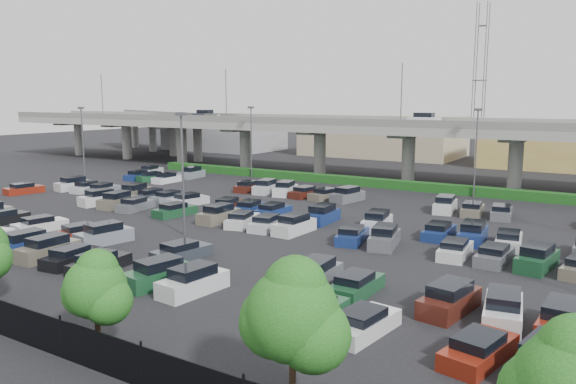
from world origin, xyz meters
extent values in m
plane|color=black|center=(0.00, 0.00, 0.00)|extent=(280.00, 280.00, 0.00)
cube|color=gray|center=(0.00, 32.00, 7.25)|extent=(150.00, 13.00, 1.10)
cube|color=#63635E|center=(0.00, 25.75, 8.30)|extent=(150.00, 0.50, 1.00)
cube|color=#63635E|center=(0.00, 38.25, 8.30)|extent=(150.00, 0.50, 1.00)
cylinder|color=gray|center=(-65.00, 32.00, 3.35)|extent=(1.80, 1.80, 6.70)
cube|color=#63635E|center=(-65.00, 32.00, 6.50)|extent=(2.60, 9.75, 0.50)
cylinder|color=gray|center=(-51.00, 32.00, 3.35)|extent=(1.80, 1.80, 6.70)
cube|color=#63635E|center=(-51.00, 32.00, 6.50)|extent=(2.60, 9.75, 0.50)
cylinder|color=gray|center=(-37.00, 32.00, 3.35)|extent=(1.80, 1.80, 6.70)
cube|color=#63635E|center=(-37.00, 32.00, 6.50)|extent=(2.60, 9.75, 0.50)
cylinder|color=gray|center=(-23.00, 32.00, 3.35)|extent=(1.80, 1.80, 6.70)
cube|color=#63635E|center=(-23.00, 32.00, 6.50)|extent=(2.60, 9.75, 0.50)
cylinder|color=gray|center=(-9.00, 32.00, 3.35)|extent=(1.80, 1.80, 6.70)
cube|color=#63635E|center=(-9.00, 32.00, 6.50)|extent=(2.60, 9.75, 0.50)
cylinder|color=gray|center=(5.00, 32.00, 3.35)|extent=(1.80, 1.80, 6.70)
cube|color=#63635E|center=(5.00, 32.00, 6.50)|extent=(2.60, 9.75, 0.50)
cylinder|color=gray|center=(19.00, 32.00, 3.35)|extent=(1.80, 1.80, 6.70)
cube|color=#63635E|center=(19.00, 32.00, 6.50)|extent=(2.60, 9.75, 0.50)
cube|color=#2D323B|center=(-34.00, 35.00, 8.32)|extent=(4.40, 1.82, 1.05)
cube|color=black|center=(-34.00, 35.00, 9.14)|extent=(2.60, 1.60, 0.65)
cube|color=silver|center=(6.00, 35.00, 8.32)|extent=(4.40, 1.82, 1.05)
cube|color=black|center=(6.00, 35.00, 9.14)|extent=(2.60, 1.60, 0.65)
cylinder|color=#535459|center=(-50.00, 25.90, 11.80)|extent=(0.14, 0.14, 8.00)
cylinder|color=#535459|center=(-22.00, 25.90, 11.80)|extent=(0.14, 0.14, 8.00)
cylinder|color=#535459|center=(6.00, 25.90, 11.80)|extent=(0.14, 0.14, 8.00)
cube|color=gray|center=(-52.00, 43.00, 7.25)|extent=(50.93, 30.13, 1.10)
cube|color=#63635E|center=(-52.00, 43.00, 8.30)|extent=(47.34, 22.43, 1.00)
cylinder|color=gray|center=(-69.22, 51.03, 3.35)|extent=(1.60, 1.60, 6.70)
cylinder|color=gray|center=(-58.34, 45.96, 3.35)|extent=(1.60, 1.60, 6.70)
cylinder|color=gray|center=(-47.47, 40.89, 3.35)|extent=(1.60, 1.60, 6.70)
cylinder|color=gray|center=(-36.59, 35.82, 3.35)|extent=(1.60, 1.60, 6.70)
cube|color=#113C12|center=(0.00, 25.00, 0.55)|extent=(66.00, 1.60, 1.10)
cylinder|color=black|center=(11.00, -28.00, 1.00)|extent=(0.10, 0.10, 2.00)
cylinder|color=black|center=(16.00, -28.00, 1.00)|extent=(0.10, 0.10, 2.00)
cylinder|color=#332316|center=(12.00, -26.82, 0.90)|extent=(0.26, 0.26, 1.80)
sphere|color=#164E14|center=(12.00, -26.82, 3.09)|extent=(2.79, 2.79, 2.79)
sphere|color=#164E14|center=(12.65, -26.72, 2.59)|extent=(2.19, 2.19, 2.19)
sphere|color=#164E14|center=(11.45, -26.90, 2.79)|extent=(2.19, 2.19, 2.19)
sphere|color=#164E14|center=(12.04, -26.70, 3.89)|extent=(1.89, 1.89, 1.89)
sphere|color=#164E14|center=(22.00, -26.38, 3.80)|extent=(3.43, 3.43, 3.43)
sphere|color=#164E14|center=(22.80, -26.28, 3.19)|extent=(2.70, 2.70, 2.70)
sphere|color=#164E14|center=(21.33, -26.46, 3.43)|extent=(2.70, 2.70, 2.70)
sphere|color=#164E14|center=(22.04, -26.26, 4.78)|extent=(2.33, 2.33, 2.33)
cube|color=navy|center=(-6.25, -18.50, 0.53)|extent=(2.12, 4.52, 1.05)
cube|color=black|center=(-6.25, -18.50, 1.34)|extent=(1.78, 2.70, 0.65)
cube|color=#6C6454|center=(-3.50, -18.50, 0.53)|extent=(1.85, 4.41, 1.05)
cube|color=black|center=(-3.50, -18.50, 1.34)|extent=(1.62, 2.61, 0.65)
cube|color=black|center=(-0.75, -18.50, 0.41)|extent=(2.28, 4.57, 0.82)
cube|color=black|center=(-0.75, -18.70, 1.04)|extent=(1.84, 2.46, 0.50)
cube|color=black|center=(2.00, -18.50, 0.41)|extent=(2.27, 4.57, 0.82)
cube|color=black|center=(2.00, -18.70, 1.04)|extent=(1.83, 2.45, 0.50)
cube|color=#1B4D2B|center=(7.50, -18.50, 0.53)|extent=(2.64, 4.67, 1.05)
cube|color=black|center=(7.50, -18.50, 1.34)|extent=(2.08, 2.86, 0.65)
cube|color=white|center=(10.25, -18.50, 0.53)|extent=(2.25, 4.56, 1.05)
cube|color=black|center=(10.25, -18.50, 1.34)|extent=(1.85, 2.75, 0.65)
cube|color=#1B4D2B|center=(18.50, -18.50, 0.41)|extent=(1.99, 4.47, 0.82)
cube|color=black|center=(18.50, -18.70, 1.04)|extent=(1.69, 2.36, 0.50)
cube|color=white|center=(21.25, -18.50, 0.41)|extent=(2.36, 4.59, 0.82)
cube|color=black|center=(21.25, -18.70, 1.04)|extent=(1.88, 2.48, 0.50)
cube|color=maroon|center=(26.75, -18.50, 0.41)|extent=(2.67, 4.68, 0.82)
cube|color=black|center=(26.75, -18.70, 1.04)|extent=(2.03, 2.58, 0.50)
cube|color=#2D323B|center=(29.50, -18.50, 0.53)|extent=(2.57, 4.65, 1.05)
cube|color=black|center=(29.50, -18.50, 1.34)|extent=(2.04, 2.84, 0.65)
cube|color=black|center=(-17.25, -13.50, 0.41)|extent=(1.83, 4.40, 0.82)
cube|color=black|center=(-17.25, -13.70, 1.04)|extent=(1.61, 2.30, 0.50)
cube|color=white|center=(-11.75, -13.50, 0.41)|extent=(2.51, 4.64, 0.82)
cube|color=black|center=(-11.75, -13.70, 1.04)|extent=(1.95, 2.53, 0.50)
cube|color=maroon|center=(-6.25, -13.50, 0.41)|extent=(2.76, 4.70, 0.82)
cube|color=black|center=(-6.25, -13.69, 1.04)|extent=(2.08, 2.60, 0.50)
cube|color=gray|center=(-3.50, -13.50, 0.53)|extent=(2.57, 4.65, 1.05)
cube|color=black|center=(-3.50, -13.50, 1.34)|extent=(2.04, 2.84, 0.65)
cube|color=#2D323B|center=(4.75, -13.50, 0.41)|extent=(2.48, 4.63, 0.82)
cube|color=black|center=(4.75, -13.70, 1.04)|extent=(1.94, 2.52, 0.50)
cube|color=#5A5C62|center=(15.75, -13.50, 0.53)|extent=(2.06, 4.49, 1.05)
cube|color=black|center=(15.75, -13.50, 1.34)|extent=(1.74, 2.68, 0.65)
cube|color=#1B4D2B|center=(18.50, -13.50, 0.41)|extent=(1.88, 4.42, 0.82)
cube|color=black|center=(18.50, -13.70, 1.04)|extent=(1.63, 2.32, 0.50)
cube|color=#491B13|center=(24.00, -13.50, 0.53)|extent=(2.46, 4.62, 1.05)
cube|color=black|center=(24.00, -13.50, 1.34)|extent=(1.98, 2.81, 0.65)
cube|color=white|center=(26.75, -13.50, 0.53)|extent=(2.52, 4.64, 1.05)
cube|color=black|center=(26.75, -13.50, 1.34)|extent=(2.01, 2.83, 0.65)
cube|color=maroon|center=(29.50, -13.50, 0.53)|extent=(2.00, 4.47, 1.05)
cube|color=black|center=(29.50, -13.50, 1.34)|extent=(1.71, 2.66, 0.65)
cube|color=maroon|center=(-31.00, -2.50, 0.41)|extent=(2.47, 4.63, 0.82)
cube|color=black|center=(-31.00, -2.70, 1.04)|extent=(1.93, 2.52, 0.50)
cube|color=white|center=(-17.25, -2.50, 0.53)|extent=(2.51, 4.64, 1.05)
cube|color=black|center=(-17.25, -2.50, 1.34)|extent=(2.00, 2.83, 0.65)
cube|color=#6C6454|center=(-14.50, -2.50, 0.53)|extent=(2.38, 4.60, 1.05)
cube|color=black|center=(-14.50, -2.50, 1.34)|extent=(1.93, 2.79, 0.65)
cube|color=#5A5C62|center=(-11.75, -2.50, 0.41)|extent=(2.49, 4.63, 0.82)
cube|color=black|center=(-11.75, -2.70, 1.04)|extent=(1.95, 2.52, 0.50)
cube|color=#1B4D2B|center=(-6.25, -2.50, 0.41)|extent=(2.35, 4.59, 0.82)
cube|color=black|center=(-6.25, -2.70, 1.04)|extent=(1.87, 2.48, 0.50)
cube|color=#6C6454|center=(-0.75, -2.50, 0.53)|extent=(1.92, 4.44, 1.05)
cube|color=black|center=(-0.75, -2.50, 1.34)|extent=(1.66, 2.64, 0.65)
cube|color=white|center=(2.00, -2.50, 0.41)|extent=(2.87, 4.72, 0.82)
cube|color=black|center=(2.00, -2.69, 1.04)|extent=(2.13, 2.63, 0.50)
cube|color=silver|center=(4.75, -2.50, 0.41)|extent=(2.36, 4.59, 0.82)
cube|color=black|center=(4.75, -2.70, 1.04)|extent=(1.88, 2.48, 0.50)
cube|color=white|center=(7.50, -2.50, 0.53)|extent=(2.02, 4.48, 1.05)
cube|color=black|center=(7.50, -2.50, 1.34)|extent=(1.72, 2.67, 0.65)
cube|color=navy|center=(13.00, -2.50, 0.41)|extent=(2.65, 4.67, 0.82)
cube|color=black|center=(13.00, -2.70, 1.04)|extent=(2.03, 2.57, 0.50)
cube|color=#5A5C62|center=(15.75, -2.50, 0.53)|extent=(2.68, 4.68, 1.05)
cube|color=black|center=(15.75, -2.50, 1.34)|extent=(2.10, 2.87, 0.65)
cube|color=white|center=(21.25, -2.50, 0.41)|extent=(2.12, 4.52, 0.82)
cube|color=black|center=(21.25, -2.70, 1.04)|extent=(1.76, 2.41, 0.50)
cube|color=#5A5C62|center=(24.00, -2.50, 0.41)|extent=(1.99, 4.47, 0.82)
cube|color=black|center=(24.00, -2.70, 1.04)|extent=(1.69, 2.36, 0.50)
cube|color=#1B4D2B|center=(26.75, -2.50, 0.53)|extent=(2.37, 4.60, 1.05)
cube|color=black|center=(26.75, -2.50, 1.34)|extent=(1.92, 2.78, 0.65)
cube|color=silver|center=(-28.25, 2.50, 0.53)|extent=(2.43, 4.61, 1.05)
cube|color=black|center=(-28.25, 2.50, 1.34)|extent=(1.96, 2.80, 0.65)
cube|color=silver|center=(-25.50, 2.50, 0.41)|extent=(2.25, 4.56, 0.82)
cube|color=black|center=(-25.50, 2.30, 1.04)|extent=(1.82, 2.45, 0.50)
cube|color=gray|center=(-22.75, 2.50, 0.41)|extent=(2.61, 4.66, 0.82)
cube|color=black|center=(-22.75, 2.30, 1.04)|extent=(2.00, 2.56, 0.50)
cube|color=#6C6454|center=(-17.25, 2.50, 0.53)|extent=(2.51, 4.64, 1.05)
cube|color=black|center=(-17.25, 2.50, 1.34)|extent=(2.00, 2.83, 0.65)
cube|color=#2D323B|center=(-14.50, 2.50, 0.41)|extent=(2.02, 4.48, 0.82)
cube|color=black|center=(-14.50, 2.30, 1.04)|extent=(1.70, 2.37, 0.50)
cube|color=gray|center=(-11.75, 2.50, 0.41)|extent=(2.23, 4.55, 0.82)
cube|color=black|center=(-11.75, 2.30, 1.04)|extent=(1.81, 2.44, 0.50)
cube|color=silver|center=(-9.00, 2.50, 0.41)|extent=(2.80, 4.70, 0.82)
cube|color=black|center=(-9.00, 2.31, 1.04)|extent=(2.10, 2.61, 0.50)
cube|color=#491B13|center=(-3.50, 2.50, 0.41)|extent=(2.74, 4.69, 0.82)
cube|color=black|center=(-3.50, 2.30, 1.04)|extent=(2.07, 2.59, 0.50)
cube|color=navy|center=(-0.75, 2.50, 0.41)|extent=(2.48, 4.63, 0.82)
cube|color=black|center=(-0.75, 2.30, 1.04)|extent=(1.94, 2.52, 0.50)
cube|color=navy|center=(2.00, 2.50, 0.41)|extent=(1.83, 4.40, 0.82)
cube|color=black|center=(2.00, 2.30, 1.04)|extent=(1.61, 2.30, 0.50)
cube|color=navy|center=(7.50, 2.50, 0.53)|extent=(2.00, 4.47, 1.05)
cube|color=black|center=(7.50, 2.50, 1.34)|extent=(1.71, 2.66, 0.65)
cube|color=white|center=(13.00, 2.50, 0.53)|extent=(2.50, 4.63, 1.05)
cube|color=black|center=(13.00, 2.50, 1.34)|extent=(1.99, 2.82, 0.65)
cube|color=navy|center=(18.50, 2.50, 0.41)|extent=(1.95, 4.45, 0.82)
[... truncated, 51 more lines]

